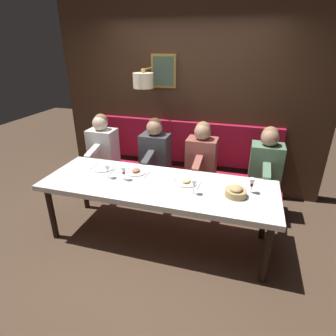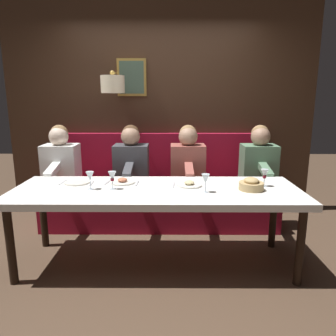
{
  "view_description": "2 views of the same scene",
  "coord_description": "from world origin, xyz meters",
  "px_view_note": "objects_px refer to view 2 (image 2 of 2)",
  "views": [
    {
      "loc": [
        -2.58,
        -0.89,
        2.16
      ],
      "look_at": [
        0.05,
        -0.11,
        0.92
      ],
      "focal_mm": 29.47,
      "sensor_mm": 36.0,
      "label": 1
    },
    {
      "loc": [
        -2.77,
        -0.12,
        1.55
      ],
      "look_at": [
        0.05,
        -0.11,
        0.92
      ],
      "focal_mm": 33.9,
      "sensor_mm": 36.0,
      "label": 2
    }
  ],
  "objects_px": {
    "wine_glass_0": "(265,174)",
    "wine_glass_1": "(90,177)",
    "diner_near": "(188,161)",
    "diner_far": "(61,161)",
    "diner_middle": "(131,161)",
    "wine_glass_2": "(206,179)",
    "dining_table": "(156,195)",
    "diner_nearest": "(259,161)",
    "wine_glass_3": "(112,177)",
    "bread_bowl": "(251,185)"
  },
  "relations": [
    {
      "from": "diner_middle",
      "to": "diner_far",
      "type": "relative_size",
      "value": 1.0
    },
    {
      "from": "diner_middle",
      "to": "wine_glass_0",
      "type": "distance_m",
      "value": 1.56
    },
    {
      "from": "wine_glass_2",
      "to": "diner_middle",
      "type": "bearing_deg",
      "value": 37.41
    },
    {
      "from": "diner_far",
      "to": "wine_glass_0",
      "type": "distance_m",
      "value": 2.31
    },
    {
      "from": "dining_table",
      "to": "bread_bowl",
      "type": "height_order",
      "value": "bread_bowl"
    },
    {
      "from": "wine_glass_0",
      "to": "bread_bowl",
      "type": "bearing_deg",
      "value": 127.73
    },
    {
      "from": "diner_far",
      "to": "wine_glass_2",
      "type": "distance_m",
      "value": 1.88
    },
    {
      "from": "wine_glass_0",
      "to": "dining_table",
      "type": "bearing_deg",
      "value": 94.44
    },
    {
      "from": "dining_table",
      "to": "wine_glass_3",
      "type": "relative_size",
      "value": 15.89
    },
    {
      "from": "diner_near",
      "to": "wine_glass_0",
      "type": "xyz_separation_m",
      "value": [
        -0.8,
        -0.67,
        0.04
      ]
    },
    {
      "from": "diner_near",
      "to": "wine_glass_1",
      "type": "xyz_separation_m",
      "value": [
        -0.91,
        0.92,
        0.04
      ]
    },
    {
      "from": "diner_nearest",
      "to": "wine_glass_1",
      "type": "relative_size",
      "value": 4.82
    },
    {
      "from": "wine_glass_0",
      "to": "wine_glass_3",
      "type": "distance_m",
      "value": 1.4
    },
    {
      "from": "bread_bowl",
      "to": "wine_glass_0",
      "type": "bearing_deg",
      "value": -52.27
    },
    {
      "from": "diner_near",
      "to": "wine_glass_1",
      "type": "distance_m",
      "value": 1.3
    },
    {
      "from": "wine_glass_2",
      "to": "wine_glass_0",
      "type": "bearing_deg",
      "value": -71.12
    },
    {
      "from": "diner_middle",
      "to": "wine_glass_0",
      "type": "xyz_separation_m",
      "value": [
        -0.8,
        -1.33,
        0.04
      ]
    },
    {
      "from": "diner_nearest",
      "to": "diner_middle",
      "type": "height_order",
      "value": "same"
    },
    {
      "from": "dining_table",
      "to": "diner_near",
      "type": "relative_size",
      "value": 3.3
    },
    {
      "from": "wine_glass_0",
      "to": "wine_glass_3",
      "type": "xyz_separation_m",
      "value": [
        -0.1,
        1.39,
        0.0
      ]
    },
    {
      "from": "diner_far",
      "to": "diner_middle",
      "type": "bearing_deg",
      "value": -90.0
    },
    {
      "from": "diner_near",
      "to": "wine_glass_2",
      "type": "relative_size",
      "value": 4.82
    },
    {
      "from": "dining_table",
      "to": "diner_far",
      "type": "distance_m",
      "value": 1.47
    },
    {
      "from": "wine_glass_0",
      "to": "diner_middle",
      "type": "bearing_deg",
      "value": 58.86
    },
    {
      "from": "wine_glass_1",
      "to": "diner_far",
      "type": "bearing_deg",
      "value": 32.07
    },
    {
      "from": "diner_near",
      "to": "wine_glass_0",
      "type": "bearing_deg",
      "value": -140.37
    },
    {
      "from": "diner_far",
      "to": "wine_glass_2",
      "type": "relative_size",
      "value": 4.82
    },
    {
      "from": "wine_glass_2",
      "to": "bread_bowl",
      "type": "height_order",
      "value": "wine_glass_2"
    },
    {
      "from": "diner_far",
      "to": "wine_glass_1",
      "type": "relative_size",
      "value": 4.82
    },
    {
      "from": "bread_bowl",
      "to": "wine_glass_3",
      "type": "bearing_deg",
      "value": 89.43
    },
    {
      "from": "diner_far",
      "to": "wine_glass_0",
      "type": "bearing_deg",
      "value": -110.4
    },
    {
      "from": "diner_near",
      "to": "diner_far",
      "type": "relative_size",
      "value": 1.0
    },
    {
      "from": "diner_middle",
      "to": "wine_glass_1",
      "type": "xyz_separation_m",
      "value": [
        -0.91,
        0.26,
        0.04
      ]
    },
    {
      "from": "wine_glass_1",
      "to": "wine_glass_3",
      "type": "distance_m",
      "value": 0.2
    },
    {
      "from": "diner_nearest",
      "to": "wine_glass_3",
      "type": "distance_m",
      "value": 1.81
    },
    {
      "from": "diner_near",
      "to": "diner_middle",
      "type": "bearing_deg",
      "value": 90.0
    },
    {
      "from": "wine_glass_0",
      "to": "wine_glass_1",
      "type": "bearing_deg",
      "value": 93.93
    },
    {
      "from": "diner_nearest",
      "to": "wine_glass_2",
      "type": "bearing_deg",
      "value": 143.62
    },
    {
      "from": "diner_near",
      "to": "wine_glass_0",
      "type": "relative_size",
      "value": 4.82
    },
    {
      "from": "dining_table",
      "to": "diner_near",
      "type": "bearing_deg",
      "value": -20.69
    },
    {
      "from": "diner_nearest",
      "to": "wine_glass_0",
      "type": "bearing_deg",
      "value": 168.2
    },
    {
      "from": "dining_table",
      "to": "wine_glass_0",
      "type": "relative_size",
      "value": 15.89
    },
    {
      "from": "wine_glass_1",
      "to": "diner_near",
      "type": "bearing_deg",
      "value": -45.34
    },
    {
      "from": "bread_bowl",
      "to": "dining_table",
      "type": "bearing_deg",
      "value": 87.46
    },
    {
      "from": "wine_glass_0",
      "to": "wine_glass_1",
      "type": "height_order",
      "value": "same"
    },
    {
      "from": "bread_bowl",
      "to": "wine_glass_1",
      "type": "bearing_deg",
      "value": 89.77
    },
    {
      "from": "bread_bowl",
      "to": "diner_middle",
      "type": "bearing_deg",
      "value": 52.12
    },
    {
      "from": "dining_table",
      "to": "diner_nearest",
      "type": "xyz_separation_m",
      "value": [
        0.88,
        -1.17,
        0.14
      ]
    },
    {
      "from": "diner_nearest",
      "to": "wine_glass_3",
      "type": "xyz_separation_m",
      "value": [
        -0.91,
        1.56,
        0.04
      ]
    },
    {
      "from": "wine_glass_3",
      "to": "bread_bowl",
      "type": "distance_m",
      "value": 1.25
    }
  ]
}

